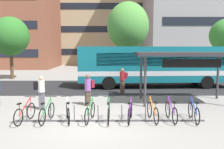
# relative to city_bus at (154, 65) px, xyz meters

# --- Properties ---
(ground) EXTENTS (200.00, 200.00, 0.00)m
(ground) POSITION_rel_city_bus_xyz_m (-4.26, -9.23, -1.78)
(ground) COLOR gray
(bus_lane_asphalt) EXTENTS (80.00, 7.20, 0.01)m
(bus_lane_asphalt) POSITION_rel_city_bus_xyz_m (-4.26, 0.00, -1.77)
(bus_lane_asphalt) COLOR #232326
(bus_lane_asphalt) RESTS_ON ground
(city_bus) EXTENTS (12.12, 3.09, 3.20)m
(city_bus) POSITION_rel_city_bus_xyz_m (0.00, 0.00, 0.00)
(city_bus) COLOR #0F6070
(city_bus) RESTS_ON ground
(bike_rack) EXTENTS (8.01, 0.11, 0.70)m
(bike_rack) POSITION_rel_city_bus_xyz_m (-3.49, -9.01, -1.68)
(bike_rack) COLOR #47474C
(bike_rack) RESTS_ON ground
(parked_bicycle_red_0) EXTENTS (0.52, 1.71, 0.99)m
(parked_bicycle_red_0) POSITION_rel_city_bus_xyz_m (-7.04, -9.08, -1.39)
(parked_bicycle_red_0) COLOR black
(parked_bicycle_red_0) RESTS_ON ground
(parked_bicycle_green_1) EXTENTS (0.52, 1.72, 0.99)m
(parked_bicycle_green_1) POSITION_rel_city_bus_xyz_m (-6.14, -9.03, -1.39)
(parked_bicycle_green_1) COLOR black
(parked_bicycle_green_1) RESTS_ON ground
(parked_bicycle_silver_2) EXTENTS (0.60, 1.68, 0.99)m
(parked_bicycle_silver_2) POSITION_rel_city_bus_xyz_m (-5.27, -8.96, -1.39)
(parked_bicycle_silver_2) COLOR black
(parked_bicycle_silver_2) RESTS_ON ground
(parked_bicycle_green_3) EXTENTS (0.52, 1.71, 0.99)m
(parked_bicycle_green_3) POSITION_rel_city_bus_xyz_m (-4.34, -8.96, -1.39)
(parked_bicycle_green_3) COLOR black
(parked_bicycle_green_3) RESTS_ON ground
(parked_bicycle_green_4) EXTENTS (0.52, 1.72, 0.99)m
(parked_bicycle_green_4) POSITION_rel_city_bus_xyz_m (-3.54, -9.04, -1.39)
(parked_bicycle_green_4) COLOR black
(parked_bicycle_green_4) RESTS_ON ground
(parked_bicycle_purple_5) EXTENTS (0.52, 1.71, 0.99)m
(parked_bicycle_purple_5) POSITION_rel_city_bus_xyz_m (-2.64, -9.01, -1.39)
(parked_bicycle_purple_5) COLOR black
(parked_bicycle_purple_5) RESTS_ON ground
(parked_bicycle_orange_6) EXTENTS (0.52, 1.72, 0.99)m
(parked_bicycle_orange_6) POSITION_rel_city_bus_xyz_m (-1.66, -8.90, -1.39)
(parked_bicycle_orange_6) COLOR black
(parked_bicycle_orange_6) RESTS_ON ground
(parked_bicycle_purple_7) EXTENTS (0.52, 1.72, 0.99)m
(parked_bicycle_purple_7) POSITION_rel_city_bus_xyz_m (-0.87, -8.89, -1.39)
(parked_bicycle_purple_7) COLOR black
(parked_bicycle_purple_7) RESTS_ON ground
(parked_bicycle_blue_8) EXTENTS (0.52, 1.72, 0.99)m
(parked_bicycle_blue_8) POSITION_rel_city_bus_xyz_m (0.08, -8.93, -1.39)
(parked_bicycle_blue_8) COLOR black
(parked_bicycle_blue_8) RESTS_ON ground
(transit_shelter) EXTENTS (5.54, 3.03, 2.86)m
(transit_shelter) POSITION_rel_city_bus_xyz_m (0.71, -5.49, 0.89)
(transit_shelter) COLOR #38383D
(transit_shelter) RESTS_ON ground
(commuter_maroon_pack_0) EXTENTS (0.61, 0.54, 1.69)m
(commuter_maroon_pack_0) POSITION_rel_city_bus_xyz_m (-4.66, -6.20, -0.81)
(commuter_maroon_pack_0) COLOR #47382D
(commuter_maroon_pack_0) RESTS_ON ground
(commuter_black_pack_1) EXTENTS (0.53, 0.35, 1.71)m
(commuter_black_pack_1) POSITION_rel_city_bus_xyz_m (-6.97, -7.02, -0.79)
(commuter_black_pack_1) COLOR #565660
(commuter_black_pack_1) RESTS_ON ground
(commuter_maroon_pack_3) EXTENTS (0.58, 0.42, 1.73)m
(commuter_maroon_pack_3) POSITION_rel_city_bus_xyz_m (-2.64, -2.89, -0.77)
(commuter_maroon_pack_3) COLOR #47382D
(commuter_maroon_pack_3) RESTS_ON ground
(street_tree_0) EXTENTS (4.14, 4.14, 7.63)m
(street_tree_0) POSITION_rel_city_bus_xyz_m (-1.75, 5.15, 3.46)
(street_tree_0) COLOR brown
(street_tree_0) RESTS_ON ground
(street_tree_2) EXTENTS (3.63, 3.63, 6.14)m
(street_tree_2) POSITION_rel_city_bus_xyz_m (-13.33, 4.88, 2.45)
(street_tree_2) COLOR brown
(street_tree_2) RESTS_ON ground
(building_centre_block) EXTENTS (19.36, 11.18, 16.02)m
(building_centre_block) POSITION_rel_city_bus_xyz_m (-5.56, 29.57, 6.23)
(building_centre_block) COLOR tan
(building_centre_block) RESTS_ON ground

